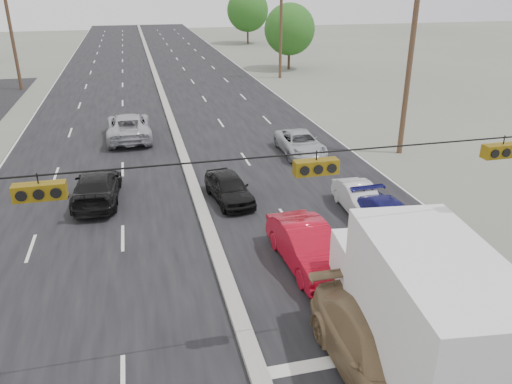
% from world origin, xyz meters
% --- Properties ---
extents(ground, '(200.00, 200.00, 0.00)m').
position_xyz_m(ground, '(0.00, 0.00, 0.00)').
color(ground, '#606356').
rests_on(ground, ground).
extents(road_surface, '(20.00, 160.00, 0.02)m').
position_xyz_m(road_surface, '(0.00, 30.00, 0.00)').
color(road_surface, black).
rests_on(road_surface, ground).
extents(center_median, '(0.50, 160.00, 0.20)m').
position_xyz_m(center_median, '(0.00, 30.00, 0.10)').
color(center_median, gray).
rests_on(center_median, ground).
extents(utility_pole_left_c, '(1.60, 0.30, 10.00)m').
position_xyz_m(utility_pole_left_c, '(-12.50, 40.00, 5.11)').
color(utility_pole_left_c, '#422D1E').
rests_on(utility_pole_left_c, ground).
extents(utility_pole_right_b, '(1.60, 0.30, 10.00)m').
position_xyz_m(utility_pole_right_b, '(12.50, 15.00, 5.11)').
color(utility_pole_right_b, '#422D1E').
rests_on(utility_pole_right_b, ground).
extents(utility_pole_right_c, '(1.60, 0.30, 10.00)m').
position_xyz_m(utility_pole_right_c, '(12.50, 40.00, 5.11)').
color(utility_pole_right_c, '#422D1E').
rests_on(utility_pole_right_c, ground).
extents(traffic_signals, '(25.00, 0.30, 0.54)m').
position_xyz_m(traffic_signals, '(1.40, 0.00, 5.49)').
color(traffic_signals, black).
rests_on(traffic_signals, ground).
extents(tree_right_mid, '(5.60, 5.60, 7.14)m').
position_xyz_m(tree_right_mid, '(15.00, 45.00, 4.34)').
color(tree_right_mid, '#382619').
rests_on(tree_right_mid, ground).
extents(tree_right_far, '(6.40, 6.40, 8.16)m').
position_xyz_m(tree_right_far, '(16.00, 70.00, 4.96)').
color(tree_right_far, '#382619').
rests_on(tree_right_far, ground).
extents(box_truck, '(3.44, 7.69, 3.78)m').
position_xyz_m(box_truck, '(3.98, -1.17, 1.94)').
color(box_truck, black).
rests_on(box_truck, ground).
extents(tan_sedan, '(2.32, 5.61, 1.62)m').
position_xyz_m(tan_sedan, '(3.00, -1.27, 0.81)').
color(tan_sedan, olive).
rests_on(tan_sedan, ground).
extents(red_sedan, '(1.87, 4.70, 1.52)m').
position_xyz_m(red_sedan, '(3.00, 4.34, 0.76)').
color(red_sedan, '#B40B1F').
rests_on(red_sedan, ground).
extents(queue_car_a, '(2.02, 4.00, 1.31)m').
position_xyz_m(queue_car_a, '(1.40, 10.56, 0.65)').
color(queue_car_a, black).
rests_on(queue_car_a, ground).
extents(queue_car_b, '(1.44, 3.75, 1.22)m').
position_xyz_m(queue_car_b, '(6.70, 8.06, 0.61)').
color(queue_car_b, silver).
rests_on(queue_car_b, ground).
extents(queue_car_c, '(2.21, 4.69, 1.30)m').
position_xyz_m(queue_car_c, '(6.70, 16.12, 0.65)').
color(queue_car_c, '#AAADB1').
rests_on(queue_car_c, ground).
extents(queue_car_d, '(1.96, 4.55, 1.30)m').
position_xyz_m(queue_car_d, '(7.00, 5.72, 0.65)').
color(queue_car_d, '#111155').
rests_on(queue_car_d, ground).
extents(oncoming_near, '(2.25, 4.98, 1.41)m').
position_xyz_m(oncoming_near, '(-4.48, 11.96, 0.71)').
color(oncoming_near, black).
rests_on(oncoming_near, ground).
extents(oncoming_far, '(2.74, 5.86, 1.62)m').
position_xyz_m(oncoming_far, '(-2.95, 21.68, 0.81)').
color(oncoming_far, '#A7A9AF').
rests_on(oncoming_far, ground).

